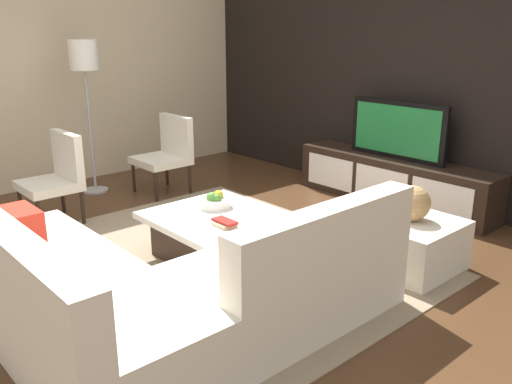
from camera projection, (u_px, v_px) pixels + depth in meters
The scene contains 15 objects.
ground_plane at pixel (217, 266), 4.31m from camera, with size 14.00×14.00×0.00m, color #4C301C.
feature_wall_back at pixel (419, 70), 5.62m from camera, with size 6.40×0.12×2.80m, color black.
side_wall_left at pixel (60, 65), 6.30m from camera, with size 0.12×5.20×2.80m, color beige.
area_rug at pixel (210, 261), 4.38m from camera, with size 3.22×2.76×0.01m, color gray.
media_console at pixel (393, 181), 5.77m from camera, with size 2.26×0.47×0.50m.
television at pixel (397, 130), 5.60m from camera, with size 1.13×0.06×0.60m.
sectional_couch at pixel (155, 288), 3.32m from camera, with size 2.27×2.33×0.84m.
coffee_table at pixel (219, 236), 4.39m from camera, with size 1.06×0.96×0.38m.
accent_chair_near at pixel (57, 173), 5.16m from camera, with size 0.55×0.50×0.87m.
floor_lamp at pixel (84, 66), 5.83m from camera, with size 0.31×0.31×1.70m.
ottoman at pixel (409, 244), 4.23m from camera, with size 0.70×0.70×0.40m, color silver.
fruit_bowl at pixel (215, 202), 4.51m from camera, with size 0.28×0.28×0.13m.
accent_chair_far at pixel (168, 150), 6.12m from camera, with size 0.56×0.53×0.87m.
decorative_ball at pixel (413, 203), 4.13m from camera, with size 0.28×0.28×0.28m, color #AD8451.
book_stack at pixel (225, 223), 4.10m from camera, with size 0.21×0.14×0.05m.
Camera 1 is at (3.14, -2.40, 1.84)m, focal length 37.77 mm.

